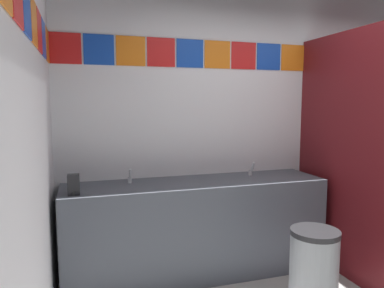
{
  "coord_description": "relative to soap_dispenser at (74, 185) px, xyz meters",
  "views": [
    {
      "loc": [
        -1.83,
        -1.59,
        1.57
      ],
      "look_at": [
        -1.0,
        1.11,
        1.25
      ],
      "focal_mm": 33.49,
      "sensor_mm": 36.0,
      "label": 1
    }
  ],
  "objects": [
    {
      "name": "faucet_left",
      "position": [
        0.46,
        0.26,
        -0.03
      ],
      "size": [
        0.04,
        0.1,
        0.14
      ],
      "color": "silver",
      "rests_on": "vanity_counter"
    },
    {
      "name": "soap_dispenser",
      "position": [
        0.0,
        0.0,
        0.0
      ],
      "size": [
        0.09,
        0.09,
        0.16
      ],
      "color": "black",
      "rests_on": "vanity_counter"
    },
    {
      "name": "wall_side",
      "position": [
        -0.21,
        -1.25,
        0.47
      ],
      "size": [
        0.09,
        3.42,
        2.82
      ],
      "color": "silver",
      "rests_on": "ground_plane"
    },
    {
      "name": "trash_bin",
      "position": [
        1.73,
        -0.64,
        -0.64
      ],
      "size": [
        0.37,
        0.37,
        0.62
      ],
      "color": "#999EA3",
      "rests_on": "ground_plane"
    },
    {
      "name": "faucet_right",
      "position": [
        1.64,
        0.26,
        -0.03
      ],
      "size": [
        0.04,
        0.1,
        0.14
      ],
      "color": "silver",
      "rests_on": "vanity_counter"
    },
    {
      "name": "toilet",
      "position": [
        2.79,
        0.06,
        -0.64
      ],
      "size": [
        0.39,
        0.49,
        0.74
      ],
      "color": "white",
      "rests_on": "ground_plane"
    },
    {
      "name": "vanity_counter",
      "position": [
        1.05,
        0.17,
        -0.5
      ],
      "size": [
        2.35,
        0.58,
        0.87
      ],
      "color": "#4C515B",
      "rests_on": "ground_plane"
    },
    {
      "name": "wall_back",
      "position": [
        1.9,
        0.5,
        0.47
      ],
      "size": [
        4.16,
        0.09,
        2.82
      ],
      "color": "silver",
      "rests_on": "ground_plane"
    }
  ]
}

